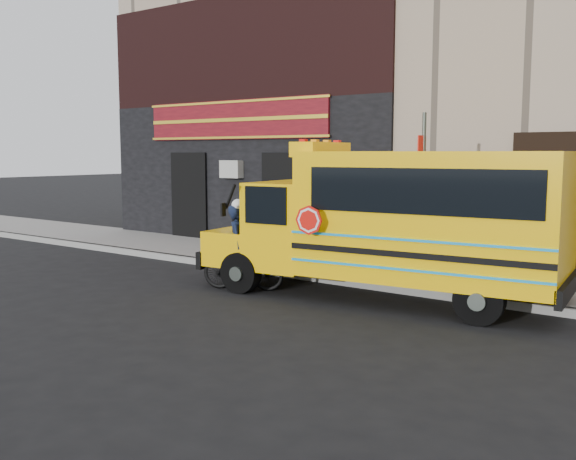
# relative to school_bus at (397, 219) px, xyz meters

# --- Properties ---
(ground) EXTENTS (120.00, 120.00, 0.00)m
(ground) POSITION_rel_school_bus_xyz_m (-1.90, -1.99, -1.51)
(ground) COLOR black
(ground) RESTS_ON ground
(curb) EXTENTS (40.00, 0.20, 0.15)m
(curb) POSITION_rel_school_bus_xyz_m (-1.90, 0.61, -1.43)
(curb) COLOR gray
(curb) RESTS_ON ground
(sidewalk) EXTENTS (40.00, 3.00, 0.15)m
(sidewalk) POSITION_rel_school_bus_xyz_m (-1.90, 2.11, -1.43)
(sidewalk) COLOR slate
(sidewalk) RESTS_ON ground
(building) EXTENTS (20.00, 10.70, 12.00)m
(building) POSITION_rel_school_bus_xyz_m (-1.95, 8.46, 4.62)
(building) COLOR gray
(building) RESTS_ON sidewalk
(school_bus) EXTENTS (7.08, 2.84, 2.92)m
(school_bus) POSITION_rel_school_bus_xyz_m (0.00, 0.00, 0.00)
(school_bus) COLOR black
(school_bus) RESTS_ON ground
(sign_pole) EXTENTS (0.08, 0.31, 3.48)m
(sign_pole) POSITION_rel_school_bus_xyz_m (0.10, 0.85, 0.40)
(sign_pole) COLOR #3D443F
(sign_pole) RESTS_ON ground
(bicycle) EXTENTS (1.71, 1.08, 0.99)m
(bicycle) POSITION_rel_school_bus_xyz_m (-2.86, -0.99, -1.01)
(bicycle) COLOR black
(bicycle) RESTS_ON ground
(cyclist) EXTENTS (0.66, 0.72, 1.66)m
(cyclist) POSITION_rel_school_bus_xyz_m (-2.91, -1.07, -0.68)
(cyclist) COLOR black
(cyclist) RESTS_ON ground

